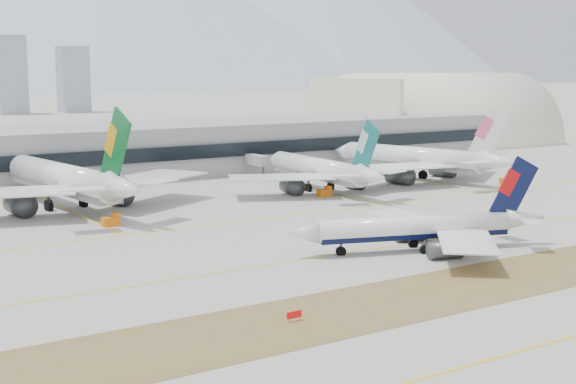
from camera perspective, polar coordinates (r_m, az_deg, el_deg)
ground at (r=143.68m, az=2.78°, el=-3.99°), size 3000.00×3000.00×0.00m
taxiing_airliner at (r=142.92m, az=9.62°, el=-2.55°), size 47.56×40.40×16.44m
widebody_eva at (r=188.04m, az=-15.41°, el=0.75°), size 68.41×67.31×24.52m
widebody_cathay at (r=209.30m, az=2.41°, el=1.53°), size 56.68×55.51×20.23m
widebody_china_air at (r=232.44m, az=9.29°, el=2.30°), size 61.88×61.61×22.64m
terminal at (r=243.85m, az=-13.25°, el=2.83°), size 280.00×43.10×15.00m
hangar at (r=344.71m, az=10.48°, el=3.36°), size 91.00×60.00×60.00m
hold_sign_left at (r=102.47m, az=0.45°, el=-8.73°), size 2.20×0.15×1.35m
gse_extra at (r=229.75m, az=15.29°, el=0.78°), size 3.55×2.00×2.60m
gse_c at (r=200.77m, az=2.63°, el=-0.03°), size 3.55×2.00×2.60m
gse_b at (r=167.06m, az=-12.43°, el=-2.01°), size 3.55×2.00×2.60m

